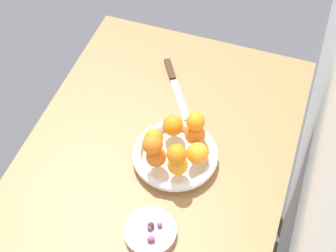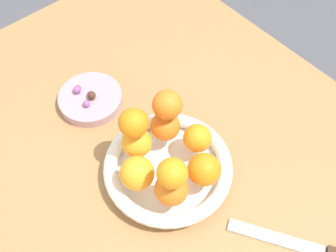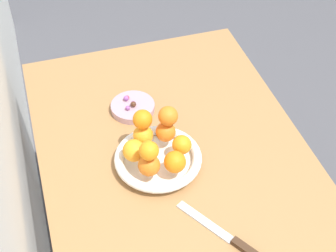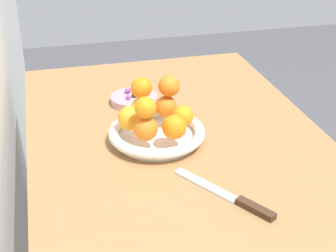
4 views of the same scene
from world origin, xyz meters
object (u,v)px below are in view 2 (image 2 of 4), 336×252
object	(u,v)px
candy_ball_1	(92,95)
orange_5	(171,189)
candy_ball_2	(91,94)
orange_4	(137,173)
dining_table	(181,169)
fruit_bowl	(168,168)
orange_1	(197,138)
orange_3	(137,143)
candy_ball_0	(78,88)
candy_ball_4	(86,104)
orange_7	(134,123)
orange_2	(165,126)
orange_6	(167,105)
orange_8	(172,173)
orange_0	(204,170)
candy_dish	(91,99)
knife	(317,249)
candy_ball_3	(77,90)

from	to	relation	value
candy_ball_1	orange_5	bearing A→B (deg)	174.42
orange_5	candy_ball_2	size ratio (longest dim) A/B	4.02
orange_4	orange_5	world-z (taller)	orange_4
dining_table	fruit_bowl	world-z (taller)	fruit_bowl
orange_1	orange_3	distance (m)	0.11
candy_ball_0	candy_ball_4	world-z (taller)	same
orange_7	orange_2	bearing A→B (deg)	-100.14
orange_5	orange_4	bearing A→B (deg)	22.46
dining_table	fruit_bowl	bearing A→B (deg)	113.84
dining_table	candy_ball_2	distance (m)	0.25
fruit_bowl	orange_6	xyz separation A→B (m)	(0.05, -0.05, 0.10)
dining_table	candy_ball_4	world-z (taller)	candy_ball_4
orange_4	orange_7	bearing A→B (deg)	-35.98
orange_4	candy_ball_1	size ratio (longest dim) A/B	3.51
orange_6	orange_8	xyz separation A→B (m)	(-0.11, 0.08, 0.00)
dining_table	fruit_bowl	distance (m)	0.13
dining_table	orange_2	xyz separation A→B (m)	(0.03, 0.02, 0.16)
orange_7	orange_8	xyz separation A→B (m)	(-0.12, 0.01, 0.00)
orange_1	orange_0	bearing A→B (deg)	146.57
orange_5	candy_dish	bearing A→B (deg)	-5.30
orange_0	orange_5	distance (m)	0.07
candy_ball_0	candy_dish	bearing A→B (deg)	-160.42
orange_0	orange_8	distance (m)	0.09
knife	candy_dish	bearing A→B (deg)	11.79
candy_ball_0	candy_ball_4	xyz separation A→B (m)	(-0.05, 0.01, -0.00)
orange_1	fruit_bowl	bearing A→B (deg)	84.04
fruit_bowl	orange_7	xyz separation A→B (m)	(0.06, 0.02, 0.10)
knife	orange_8	bearing A→B (deg)	30.92
candy_ball_2	candy_ball_3	distance (m)	0.03
candy_dish	orange_5	bearing A→B (deg)	174.70
orange_2	candy_ball_3	world-z (taller)	orange_2
orange_3	candy_ball_4	bearing A→B (deg)	2.16
orange_0	candy_ball_2	size ratio (longest dim) A/B	4.05
orange_0	candy_ball_3	xyz separation A→B (m)	(0.33, 0.05, -0.04)
orange_0	candy_ball_1	world-z (taller)	orange_0
dining_table	knife	xyz separation A→B (m)	(-0.31, -0.04, 0.09)
candy_ball_0	candy_ball_3	xyz separation A→B (m)	(-0.00, 0.00, 0.00)
knife	orange_4	bearing A→B (deg)	29.35
dining_table	orange_2	size ratio (longest dim) A/B	19.24
orange_7	candy_ball_0	bearing A→B (deg)	-0.48
orange_0	orange_5	bearing A→B (deg)	82.52
orange_7	knife	distance (m)	0.38
candy_dish	orange_2	xyz separation A→B (m)	(-0.19, -0.05, 0.06)
orange_8	orange_3	bearing A→B (deg)	-6.42
orange_1	knife	world-z (taller)	orange_1
orange_1	candy_ball_0	size ratio (longest dim) A/B	3.79
candy_dish	orange_7	world-z (taller)	orange_7
dining_table	knife	size ratio (longest dim) A/B	4.73
orange_7	orange_6	bearing A→B (deg)	-96.90
orange_2	orange_1	bearing A→B (deg)	-154.57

